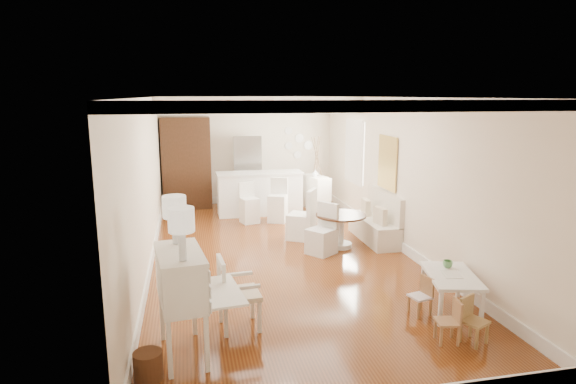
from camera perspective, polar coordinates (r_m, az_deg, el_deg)
name	(u,v)px	position (r m, az deg, el deg)	size (l,w,h in m)	color
room	(279,144)	(8.66, -1.12, 5.75)	(9.00, 9.04, 2.82)	brown
secretary_bureau	(182,304)	(5.51, -12.47, -12.83)	(0.94, 0.96, 1.20)	white
gustavian_armchair	(239,293)	(6.06, -5.80, -11.79)	(0.52, 0.52, 0.91)	silver
wicker_basket	(148,366)	(5.37, -16.24, -19.16)	(0.30, 0.30, 0.30)	#56311B
kids_table	(450,292)	(6.90, 18.69, -11.21)	(0.61, 1.02, 0.51)	white
kids_chair_a	(447,321)	(6.06, 18.38, -14.31)	(0.26, 0.26, 0.53)	#9E7047
kids_chair_b	(420,296)	(6.66, 15.38, -11.79)	(0.25, 0.25, 0.52)	#A07349
kids_chair_c	(475,321)	(6.14, 21.24, -14.04)	(0.27, 0.27, 0.55)	#9F7C48
banquette	(374,216)	(9.64, 10.20, -2.85)	(0.52, 1.60, 0.98)	silver
dining_table	(341,231)	(9.16, 6.27, -4.60)	(0.94, 0.94, 0.64)	#432515
slip_chair_near	(322,229)	(8.73, 3.99, -4.42)	(0.43, 0.45, 0.92)	silver
slip_chair_far	(301,214)	(9.59, 1.60, -2.64)	(0.48, 0.50, 1.02)	white
breakfast_counter	(260,193)	(11.60, -3.36, -0.14)	(2.05, 0.65, 1.03)	white
bar_stool_left	(249,203)	(10.83, -4.61, -1.32)	(0.36, 0.36, 0.91)	white
bar_stool_right	(278,200)	(10.89, -1.23, -0.99)	(0.40, 0.40, 0.99)	white
pantry_cabinet	(187,163)	(12.44, -11.93, 3.38)	(1.20, 0.60, 2.30)	#381E11
fridge	(261,171)	(12.59, -3.20, 2.55)	(0.75, 0.65, 1.80)	silver
sideboard	(316,193)	(12.14, 3.38, -0.08)	(0.39, 0.88, 0.84)	white
pencil_cup	(448,264)	(7.03, 18.40, -8.11)	(0.13, 0.13, 0.10)	#5D9F5E
branch_vase	(315,173)	(12.02, 3.24, 2.25)	(0.16, 0.16, 0.17)	white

